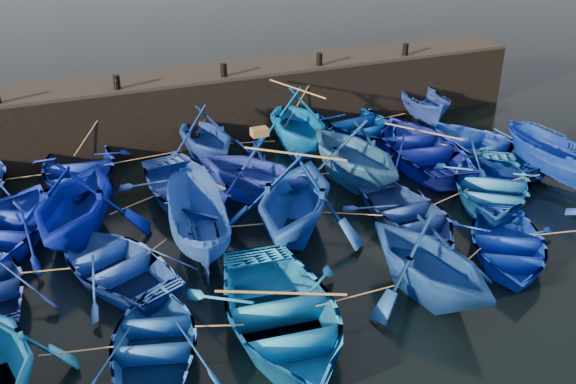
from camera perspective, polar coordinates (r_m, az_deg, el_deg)
name	(u,v)px	position (r m, az deg, el deg)	size (l,w,h in m)	color
ground	(332,263)	(17.86, 3.94, -6.34)	(120.00, 120.00, 0.00)	black
quay_wall	(219,103)	(26.17, -6.16, 7.84)	(26.00, 2.50, 2.50)	black
quay_top	(217,72)	(25.77, -6.30, 10.59)	(26.00, 2.50, 0.12)	black
bollard_1	(117,82)	(24.07, -14.98, 9.41)	(0.24, 0.24, 0.50)	black
bollard_2	(224,70)	(24.85, -5.73, 10.74)	(0.24, 0.24, 0.50)	black
bollard_3	(319,59)	(26.23, 2.81, 11.72)	(0.24, 0.24, 0.50)	black
bollard_4	(405,49)	(28.11, 10.40, 12.37)	(0.24, 0.24, 0.50)	black
boat_1	(78,169)	(23.04, -18.19, 1.93)	(3.75, 5.25, 1.09)	navy
boat_2	(205,134)	(23.63, -7.43, 5.10)	(3.46, 4.01, 2.11)	#16399F
boat_3	(297,121)	(24.24, 0.78, 6.34)	(4.01, 4.65, 2.45)	blue
boat_4	(356,123)	(26.10, 6.08, 6.11)	(3.68, 5.14, 1.07)	#01309B
boat_5	(424,106)	(27.78, 11.97, 7.49)	(1.49, 3.95, 1.53)	#1C3998
boat_6	(3,228)	(20.14, -23.99, -2.93)	(3.69, 5.16, 1.07)	#091D92
boat_7	(75,199)	(19.42, -18.44, -0.60)	(4.09, 4.74, 2.49)	#001094
boat_8	(188,189)	(20.82, -8.88, 0.27)	(3.69, 5.15, 1.07)	#2144B5
boat_9	(252,169)	(20.67, -3.26, 2.09)	(3.59, 4.16, 2.19)	#172A9A
boat_10	(354,151)	(21.74, 5.88, 3.68)	(4.02, 4.67, 2.46)	#1D548F
boat_11	(421,147)	(24.06, 11.77, 3.94)	(4.04, 5.64, 1.17)	#0D189A
boat_12	(482,146)	(24.83, 16.89, 3.96)	(3.74, 5.23, 1.08)	blue
boat_14	(115,263)	(17.60, -15.16, -6.09)	(3.22, 4.51, 0.94)	#1E45B8
boat_15	(197,224)	(18.16, -8.08, -2.84)	(1.64, 4.35, 1.68)	#1A4293
boat_16	(295,196)	(18.53, 0.59, -0.32)	(4.22, 4.89, 2.58)	#0F3DAE
boat_17	(409,213)	(19.70, 10.67, -1.85)	(3.04, 4.25, 0.88)	navy
boat_18	(491,185)	(21.84, 17.58, 0.61)	(3.73, 5.21, 1.08)	#1257A8
boat_19	(562,162)	(23.57, 23.20, 2.47)	(1.68, 4.46, 1.73)	#092BA1
boat_21	(156,341)	(14.86, -11.68, -12.81)	(2.95, 4.12, 0.86)	#104394
boat_22	(281,314)	(15.05, -0.65, -10.83)	(3.99, 5.57, 1.16)	blue
boat_23	(429,258)	(16.36, 12.42, -5.77)	(3.66, 4.25, 2.24)	navy
boat_24	(507,245)	(18.79, 18.90, -4.45)	(3.11, 4.35, 0.90)	#0A2DD0
wooden_crate	(259,132)	(20.28, -2.55, 5.36)	(0.53, 0.36, 0.26)	brown
mooring_ropes	(270,165)	(21.41, -1.58, 2.40)	(17.77, 11.78, 2.10)	tan
loose_oars	(330,153)	(19.87, 3.79, 3.44)	(10.68, 11.87, 1.48)	#99724C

